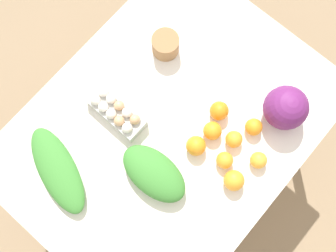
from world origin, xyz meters
TOP-DOWN VIEW (x-y plane):
  - ground_plane at (0.00, 0.00)m, footprint 8.00×8.00m
  - dining_table at (0.00, 0.00)m, footprint 1.34×1.02m
  - cabbage_purple at (-0.35, 0.31)m, footprint 0.18×0.18m
  - egg_carton at (0.10, -0.19)m, footprint 0.10×0.25m
  - paper_bag at (-0.25, -0.23)m, footprint 0.11×0.11m
  - greens_bunch_kale at (0.18, 0.09)m, footprint 0.17×0.29m
  - greens_bunch_chard at (0.42, -0.21)m, footprint 0.26×0.40m
  - orange_0 at (-0.00, 0.34)m, footprint 0.08×0.08m
  - orange_1 at (-0.01, 0.14)m, footprint 0.08×0.08m
  - orange_2 at (-0.10, 0.15)m, footprint 0.08×0.08m
  - orange_3 at (-0.13, 0.36)m, footprint 0.07×0.07m
  - orange_4 at (-0.13, 0.24)m, footprint 0.07×0.07m
  - orange_5 at (-0.18, 0.12)m, footprint 0.08×0.08m
  - orange_6 at (-0.04, 0.26)m, footprint 0.07×0.07m
  - orange_7 at (-0.22, 0.26)m, footprint 0.07×0.07m

SIDE VIEW (x-z plane):
  - ground_plane at x=0.00m, z-range 0.00..0.00m
  - dining_table at x=0.00m, z-range 0.29..1.07m
  - orange_3 at x=-0.13m, z-range 0.78..0.84m
  - orange_6 at x=-0.04m, z-range 0.78..0.84m
  - orange_4 at x=-0.13m, z-range 0.78..0.84m
  - orange_7 at x=-0.22m, z-range 0.78..0.85m
  - greens_bunch_chard at x=0.42m, z-range 0.78..0.85m
  - orange_2 at x=-0.10m, z-range 0.78..0.85m
  - orange_5 at x=-0.18m, z-range 0.78..0.85m
  - orange_1 at x=-0.01m, z-range 0.78..0.86m
  - orange_0 at x=0.00m, z-range 0.78..0.86m
  - egg_carton at x=0.10m, z-range 0.77..0.87m
  - paper_bag at x=-0.25m, z-range 0.78..0.87m
  - greens_bunch_kale at x=0.18m, z-range 0.78..0.87m
  - cabbage_purple at x=-0.35m, z-range 0.78..0.95m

